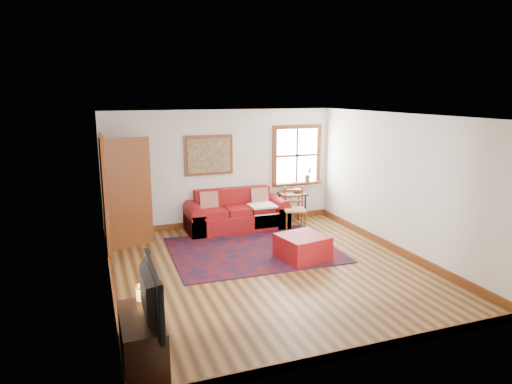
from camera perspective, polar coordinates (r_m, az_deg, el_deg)
name	(u,v)px	position (r m, az deg, el deg)	size (l,w,h in m)	color
ground	(269,268)	(7.67, 1.63, -9.47)	(5.50, 5.50, 0.00)	#412611
room_envelope	(269,170)	(7.23, 1.66, 2.81)	(5.04, 5.54, 2.52)	silver
window	(298,161)	(10.42, 5.30, 3.82)	(1.18, 0.20, 1.38)	white
doorway	(119,193)	(8.59, -16.70, -0.14)	(0.89, 1.08, 2.14)	black
framed_artwork	(209,155)	(9.70, -5.92, 4.58)	(1.05, 0.07, 0.85)	brown
persian_rug	(253,250)	(8.47, -0.36, -7.22)	(2.96, 2.37, 0.02)	#500E0B
red_leather_sofa	(236,216)	(9.72, -2.47, -3.01)	(2.13, 0.88, 0.83)	maroon
red_ottoman	(302,247)	(8.02, 5.81, -6.89)	(0.75, 0.75, 0.43)	maroon
side_table	(292,199)	(10.07, 4.56, -0.82)	(0.57, 0.43, 0.68)	black
ladder_back_chair	(294,207)	(9.57, 4.80, -1.92)	(0.53, 0.52, 0.92)	tan
media_cabinet	(142,339)	(5.26, -14.03, -17.42)	(0.44, 0.97, 0.53)	black
television	(143,295)	(4.88, -13.95, -12.35)	(1.07, 0.14, 0.62)	black
candle_hurricane	(141,293)	(5.46, -14.15, -12.18)	(0.12, 0.12, 0.18)	silver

